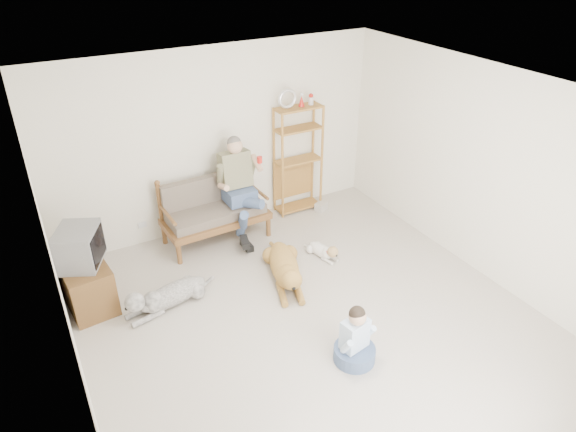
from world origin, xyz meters
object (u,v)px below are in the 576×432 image
loveseat (214,209)px  tv_stand (85,283)px  etagere (298,159)px  golden_retriever (285,268)px

loveseat → tv_stand: size_ratio=1.61×
loveseat → tv_stand: (-1.95, -0.67, -0.19)m
etagere → golden_retriever: etagere is taller
loveseat → tv_stand: 2.07m
loveseat → golden_retriever: (0.40, -1.43, -0.30)m
loveseat → golden_retriever: 1.52m
tv_stand → golden_retriever: 2.47m
etagere → tv_stand: etagere is taller
etagere → tv_stand: size_ratio=2.13×
loveseat → etagere: bearing=4.4°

